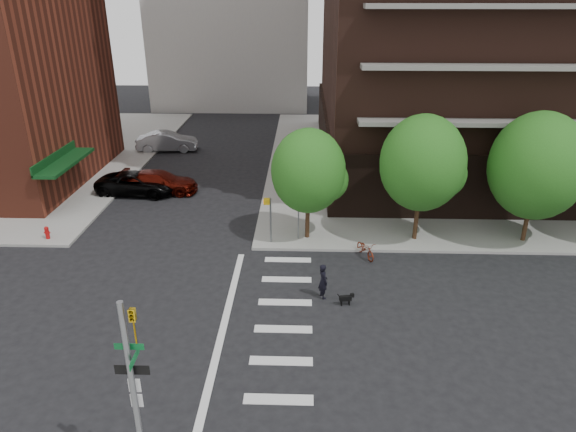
{
  "coord_description": "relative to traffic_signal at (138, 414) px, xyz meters",
  "views": [
    {
      "loc": [
        3.77,
        -17.54,
        12.79
      ],
      "look_at": [
        3.0,
        6.0,
        2.5
      ],
      "focal_mm": 32.0,
      "sensor_mm": 36.0,
      "label": 1
    }
  ],
  "objects": [
    {
      "name": "parked_car_black",
      "position": [
        -7.18,
        22.73,
        -1.94
      ],
      "size": [
        2.9,
        5.65,
        1.53
      ],
      "primitive_type": "imported",
      "rotation": [
        0.0,
        0.0,
        1.5
      ],
      "color": "black",
      "rests_on": "ground"
    },
    {
      "name": "tree_a",
      "position": [
        4.47,
        15.99,
        1.35
      ],
      "size": [
        4.0,
        4.0,
        5.9
      ],
      "color": "#301E11",
      "rests_on": "sidewalk_ne"
    },
    {
      "name": "parked_car_silver",
      "position": [
        -7.73,
        33.15,
        -1.84
      ],
      "size": [
        2.31,
        5.34,
        1.71
      ],
      "primitive_type": "imported",
      "rotation": [
        0.0,
        0.0,
        1.67
      ],
      "color": "gray",
      "rests_on": "ground"
    },
    {
      "name": "parked_car_maroon",
      "position": [
        -5.77,
        23.04,
        -1.93
      ],
      "size": [
        2.3,
        5.35,
        1.54
      ],
      "primitive_type": "imported",
      "rotation": [
        0.0,
        0.0,
        1.54
      ],
      "color": "#470B05",
      "rests_on": "ground"
    },
    {
      "name": "tree_c",
      "position": [
        16.47,
        15.99,
        1.75
      ],
      "size": [
        5.0,
        5.0,
        6.8
      ],
      "color": "#301E11",
      "rests_on": "sidewalk_ne"
    },
    {
      "name": "crosswalk",
      "position": [
        2.68,
        7.49,
        -2.69
      ],
      "size": [
        3.85,
        13.0,
        0.01
      ],
      "color": "silver",
      "rests_on": "ground"
    },
    {
      "name": "ground",
      "position": [
        0.47,
        7.49,
        -2.7
      ],
      "size": [
        120.0,
        120.0,
        0.0
      ],
      "primitive_type": "plane",
      "color": "black",
      "rests_on": "ground"
    },
    {
      "name": "traffic_signal",
      "position": [
        0.0,
        0.0,
        0.0
      ],
      "size": [
        0.9,
        0.75,
        6.0
      ],
      "color": "slate",
      "rests_on": "sidewalk_s"
    },
    {
      "name": "fire_hydrant",
      "position": [
        -10.03,
        15.29,
        -2.15
      ],
      "size": [
        0.24,
        0.24,
        0.73
      ],
      "color": "#A50C0C",
      "rests_on": "sidewalk_nw"
    },
    {
      "name": "dog_walker",
      "position": [
        5.17,
        10.01,
        -1.86
      ],
      "size": [
        0.72,
        0.61,
        1.69
      ],
      "primitive_type": "imported",
      "rotation": [
        0.0,
        0.0,
        1.97
      ],
      "color": "black",
      "rests_on": "ground"
    },
    {
      "name": "sidewalk_ne",
      "position": [
        20.97,
        30.99,
        -2.62
      ],
      "size": [
        39.0,
        33.0,
        0.15
      ],
      "primitive_type": "cube",
      "color": "gray",
      "rests_on": "ground"
    },
    {
      "name": "scooter",
      "position": [
        7.52,
        13.99,
        -2.25
      ],
      "size": [
        1.23,
        1.83,
        0.91
      ],
      "primitive_type": "imported",
      "rotation": [
        0.0,
        0.0,
        0.4
      ],
      "color": "maroon",
      "rests_on": "ground"
    },
    {
      "name": "tree_b",
      "position": [
        10.47,
        15.99,
        1.85
      ],
      "size": [
        4.5,
        4.5,
        6.65
      ],
      "color": "#301E11",
      "rests_on": "sidewalk_ne"
    },
    {
      "name": "dog",
      "position": [
        6.19,
        9.4,
        -2.35
      ],
      "size": [
        0.66,
        0.26,
        0.55
      ],
      "rotation": [
        0.0,
        0.0,
        0.16
      ],
      "color": "black",
      "rests_on": "ground"
    },
    {
      "name": "pedestrian_signal",
      "position": [
        2.79,
        15.42,
        -0.84
      ],
      "size": [
        2.18,
        0.67,
        2.6
      ],
      "color": "slate",
      "rests_on": "sidewalk_ne"
    }
  ]
}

